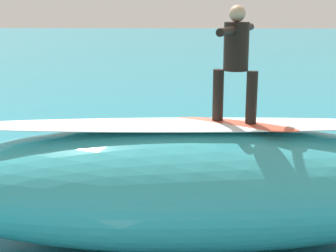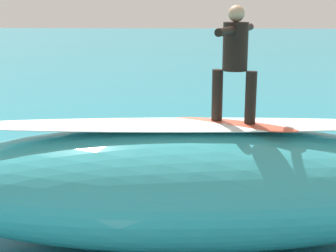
{
  "view_description": "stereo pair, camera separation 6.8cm",
  "coord_description": "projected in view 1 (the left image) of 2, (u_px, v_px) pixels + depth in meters",
  "views": [
    {
      "loc": [
        -0.48,
        9.32,
        3.73
      ],
      "look_at": [
        -0.19,
        0.11,
        1.43
      ],
      "focal_mm": 54.06,
      "sensor_mm": 36.0,
      "label": 1
    },
    {
      "loc": [
        -0.55,
        9.31,
        3.73
      ],
      "look_at": [
        -0.19,
        0.11,
        1.43
      ],
      "focal_mm": 54.06,
      "sensor_mm": 36.0,
      "label": 2
    }
  ],
  "objects": [
    {
      "name": "wave_crest",
      "position": [
        189.0,
        186.0,
        7.8
      ],
      "size": [
        8.62,
        2.93,
        1.87
      ],
      "primitive_type": "ellipsoid",
      "rotation": [
        0.0,
        0.0,
        0.05
      ],
      "color": "teal",
      "rests_on": "ground_plane"
    },
    {
      "name": "ground_plane",
      "position": [
        158.0,
        195.0,
        9.95
      ],
      "size": [
        120.0,
        120.0,
        0.0
      ],
      "primitive_type": "plane",
      "color": "teal"
    },
    {
      "name": "foam_patch_near",
      "position": [
        148.0,
        195.0,
        9.79
      ],
      "size": [
        1.19,
        1.18,
        0.12
      ],
      "primitive_type": "ellipsoid",
      "rotation": [
        0.0,
        0.0,
        0.56
      ],
      "color": "white",
      "rests_on": "ground_plane"
    },
    {
      "name": "surfer_riding",
      "position": [
        236.0,
        55.0,
        7.32
      ],
      "size": [
        0.69,
        1.54,
        1.7
      ],
      "rotation": [
        0.0,
        0.0,
        -0.38
      ],
      "color": "black",
      "rests_on": "surfboard_riding"
    },
    {
      "name": "wave_foam_lip",
      "position": [
        189.0,
        125.0,
        7.56
      ],
      "size": [
        7.27,
        1.23,
        0.08
      ],
      "primitive_type": "ellipsoid",
      "rotation": [
        0.0,
        0.0,
        0.05
      ],
      "color": "white",
      "rests_on": "wave_crest"
    },
    {
      "name": "surfboard_paddling",
      "position": [
        125.0,
        165.0,
        11.63
      ],
      "size": [
        2.1,
        1.05,
        0.07
      ],
      "primitive_type": "ellipsoid",
      "rotation": [
        0.0,
        0.0,
        2.85
      ],
      "color": "yellow",
      "rests_on": "ground_plane"
    },
    {
      "name": "surfer_paddling",
      "position": [
        120.0,
        157.0,
        11.63
      ],
      "size": [
        1.77,
        0.75,
        0.32
      ],
      "rotation": [
        0.0,
        0.0,
        2.85
      ],
      "color": "black",
      "rests_on": "surfboard_paddling"
    },
    {
      "name": "surfboard_riding",
      "position": [
        234.0,
        124.0,
        7.57
      ],
      "size": [
        2.0,
        1.18,
        0.09
      ],
      "primitive_type": "ellipsoid",
      "rotation": [
        0.0,
        0.0,
        -0.38
      ],
      "color": "#E0563D",
      "rests_on": "wave_crest"
    }
  ]
}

